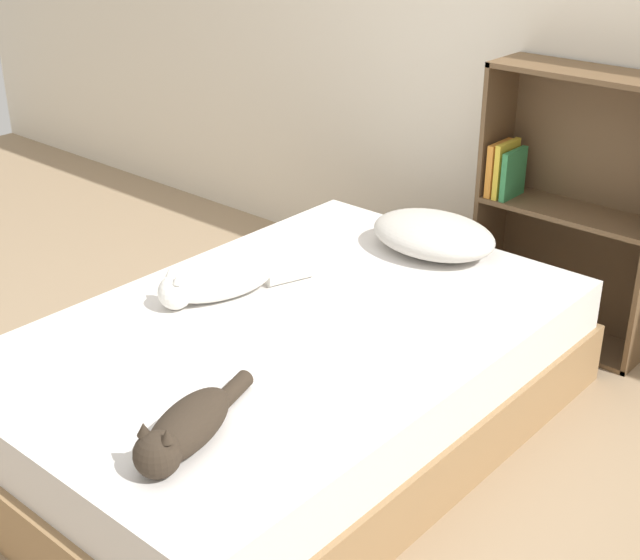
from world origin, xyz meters
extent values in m
plane|color=#997F60|center=(0.00, 0.00, 0.00)|extent=(8.00, 8.00, 0.00)
cube|color=silver|center=(0.00, 1.39, 1.25)|extent=(8.00, 0.06, 2.50)
cube|color=#99754C|center=(0.00, 0.00, 0.11)|extent=(1.32, 2.01, 0.23)
cube|color=silver|center=(0.00, 0.00, 0.32)|extent=(1.28, 1.95, 0.19)
ellipsoid|color=beige|center=(0.02, 0.79, 0.49)|extent=(0.50, 0.37, 0.14)
ellipsoid|color=white|center=(-0.30, -0.02, 0.49)|extent=(0.28, 0.42, 0.14)
sphere|color=white|center=(-0.36, -0.18, 0.48)|extent=(0.12, 0.12, 0.12)
cone|color=white|center=(-0.33, -0.19, 0.55)|extent=(0.04, 0.04, 0.03)
cone|color=white|center=(-0.39, -0.17, 0.55)|extent=(0.04, 0.04, 0.03)
cylinder|color=white|center=(-0.21, 0.23, 0.45)|extent=(0.11, 0.19, 0.06)
ellipsoid|color=#33281E|center=(0.26, -0.66, 0.48)|extent=(0.24, 0.37, 0.11)
sphere|color=#33281E|center=(0.30, -0.80, 0.48)|extent=(0.12, 0.12, 0.12)
cone|color=#33281E|center=(0.33, -0.79, 0.55)|extent=(0.04, 0.04, 0.03)
cone|color=#33281E|center=(0.27, -0.81, 0.55)|extent=(0.04, 0.04, 0.03)
cylinder|color=#33281E|center=(0.19, -0.44, 0.44)|extent=(0.09, 0.16, 0.05)
cube|color=brown|center=(0.02, 1.22, 0.55)|extent=(0.02, 0.26, 1.10)
cube|color=brown|center=(0.37, 1.22, 0.01)|extent=(0.72, 0.26, 0.02)
cube|color=brown|center=(0.37, 1.22, 1.09)|extent=(0.72, 0.26, 0.02)
cube|color=brown|center=(0.37, 1.22, 0.55)|extent=(0.68, 0.26, 0.02)
cube|color=brown|center=(0.37, 1.34, 0.55)|extent=(0.72, 0.02, 1.10)
cube|color=orange|center=(0.06, 1.18, 0.67)|extent=(0.03, 0.16, 0.22)
cube|color=gold|center=(0.10, 1.18, 0.67)|extent=(0.02, 0.16, 0.22)
cube|color=#337F47|center=(0.13, 1.18, 0.66)|extent=(0.02, 0.16, 0.20)
camera|label=1|loc=(1.77, -1.88, 1.81)|focal=50.00mm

